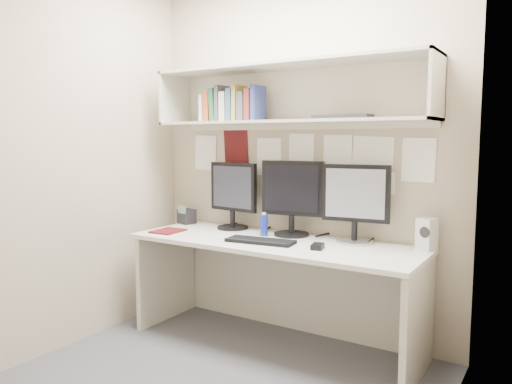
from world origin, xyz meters
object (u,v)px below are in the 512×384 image
Objects in this scene: desk_phone at (186,216)px; maroon_notebook at (168,231)px; keyboard at (260,241)px; monitor_left at (233,193)px; speaker at (427,234)px; monitor_right at (356,201)px; monitor_center at (292,196)px; desk at (274,293)px.

maroon_notebook is at bearing -56.56° from desk_phone.
monitor_left is at bearing 136.23° from keyboard.
speaker is 0.87× the size of maroon_notebook.
desk_phone is at bearing -158.76° from speaker.
monitor_right reaches higher than speaker.
maroon_notebook is 0.37m from desk_phone.
speaker is at bearing -7.06° from monitor_center.
monitor_right is (0.98, -0.00, 0.01)m from monitor_left.
keyboard is at bearing -4.47° from desk_phone.
speaker is at bearing 14.64° from desk.
desk is 1.05m from desk_phone.
desk is at bearing -145.53° from speaker.
desk is 1.08m from speaker.
keyboard is at bearing -109.78° from desk.
maroon_notebook is (-1.76, -0.40, -0.09)m from speaker.
speaker is at bearing -4.55° from monitor_right.
monitor_right is 2.60× the size of speaker.
monitor_left reaches higher than maroon_notebook.
monitor_right is at bearing -156.83° from speaker.
maroon_notebook reaches higher than desk.
desk_phone is (-1.43, -0.02, -0.22)m from monitor_right.
monitor_left is at bearing -159.11° from speaker.
monitor_center is 0.98m from desk_phone.
keyboard is 0.95m from desk_phone.
desk is 10.05× the size of speaker.
monitor_right is 2.26× the size of maroon_notebook.
monitor_right is 1.13× the size of keyboard.
desk_phone is at bearing -170.54° from monitor_left.
keyboard is 0.78m from maroon_notebook.
maroon_notebook is (-0.84, -0.37, -0.28)m from monitor_center.
speaker reaches higher than maroon_notebook.
monitor_left reaches higher than desk.
speaker is 1.88m from desk_phone.
speaker is (0.92, 0.03, -0.18)m from monitor_center.
keyboard reaches higher than maroon_notebook.
speaker is at bearing 13.06° from keyboard.
desk is 0.39m from keyboard.
desk_phone is at bearing 168.02° from desk.
monitor_right is at bearing 15.68° from desk_phone.
monitor_center is at bearing 6.93° from monitor_left.
desk_phone is at bearing 105.79° from maroon_notebook.
monitor_right reaches higher than desk_phone.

